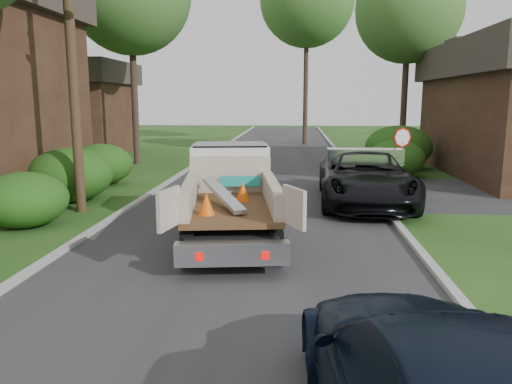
{
  "coord_description": "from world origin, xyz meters",
  "views": [
    {
      "loc": [
        1.21,
        -9.95,
        3.47
      ],
      "look_at": [
        0.26,
        2.3,
        1.2
      ],
      "focal_mm": 35.0,
      "sensor_mm": 36.0,
      "label": 1
    }
  ],
  "objects_px": {
    "utility_pole": "(71,42)",
    "tree_right_far": "(409,9)",
    "flatbed_truck": "(230,186)",
    "black_pickup": "(365,178)",
    "house_left_far": "(69,107)",
    "stop_sign": "(402,146)"
  },
  "relations": [
    {
      "from": "house_left_far",
      "to": "flatbed_truck",
      "type": "xyz_separation_m",
      "value": [
        13.03,
        -19.04,
        -1.82
      ]
    },
    {
      "from": "tree_right_far",
      "to": "black_pickup",
      "type": "bearing_deg",
      "value": -106.53
    },
    {
      "from": "flatbed_truck",
      "to": "black_pickup",
      "type": "height_order",
      "value": "flatbed_truck"
    },
    {
      "from": "utility_pole",
      "to": "black_pickup",
      "type": "relative_size",
      "value": 1.55
    },
    {
      "from": "stop_sign",
      "to": "black_pickup",
      "type": "relative_size",
      "value": 0.38
    },
    {
      "from": "utility_pole",
      "to": "tree_right_far",
      "type": "bearing_deg",
      "value": 49.16
    },
    {
      "from": "utility_pole",
      "to": "stop_sign",
      "type": "bearing_deg",
      "value": 20.62
    },
    {
      "from": "house_left_far",
      "to": "flatbed_truck",
      "type": "height_order",
      "value": "house_left_far"
    },
    {
      "from": "tree_right_far",
      "to": "flatbed_truck",
      "type": "relative_size",
      "value": 1.84
    },
    {
      "from": "utility_pole",
      "to": "tree_right_far",
      "type": "height_order",
      "value": "tree_right_far"
    },
    {
      "from": "stop_sign",
      "to": "tree_right_far",
      "type": "xyz_separation_m",
      "value": [
        2.3,
        11.0,
        6.7
      ]
    },
    {
      "from": "tree_right_far",
      "to": "utility_pole",
      "type": "bearing_deg",
      "value": -130.84
    },
    {
      "from": "tree_right_far",
      "to": "flatbed_truck",
      "type": "distance_m",
      "value": 20.16
    },
    {
      "from": "tree_right_far",
      "to": "black_pickup",
      "type": "relative_size",
      "value": 1.78
    },
    {
      "from": "stop_sign",
      "to": "tree_right_far",
      "type": "relative_size",
      "value": 0.22
    },
    {
      "from": "utility_pole",
      "to": "tree_right_far",
      "type": "xyz_separation_m",
      "value": [
        12.98,
        15.02,
        3.31
      ]
    },
    {
      "from": "flatbed_truck",
      "to": "black_pickup",
      "type": "distance_m",
      "value": 5.65
    },
    {
      "from": "house_left_far",
      "to": "tree_right_far",
      "type": "relative_size",
      "value": 0.66
    },
    {
      "from": "stop_sign",
      "to": "tree_right_far",
      "type": "height_order",
      "value": "tree_right_far"
    },
    {
      "from": "tree_right_far",
      "to": "black_pickup",
      "type": "height_order",
      "value": "tree_right_far"
    },
    {
      "from": "house_left_far",
      "to": "black_pickup",
      "type": "relative_size",
      "value": 1.17
    },
    {
      "from": "utility_pole",
      "to": "tree_right_far",
      "type": "relative_size",
      "value": 0.87
    }
  ]
}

